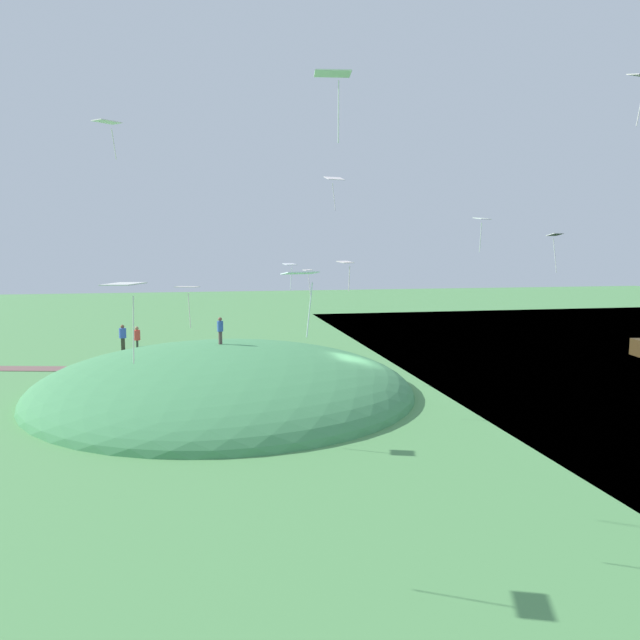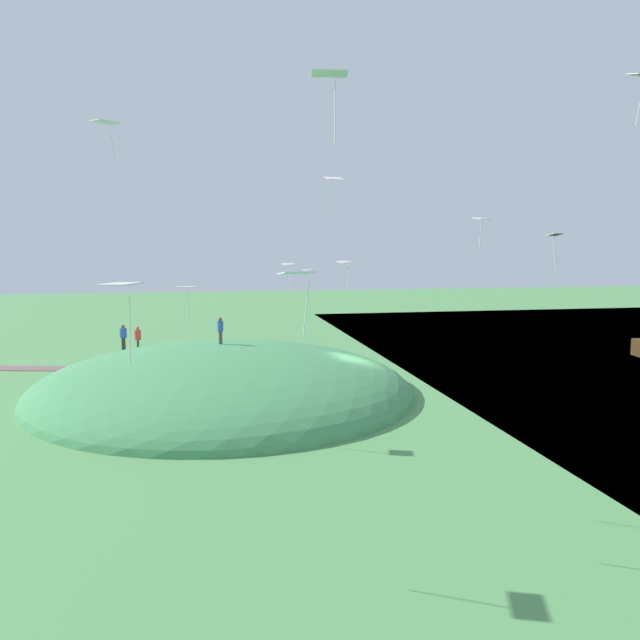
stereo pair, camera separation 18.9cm
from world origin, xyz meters
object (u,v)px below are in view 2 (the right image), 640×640
kite_6 (106,124)px  kite_8 (555,238)px  kite_0 (121,287)px  kite_12 (186,289)px  kite_1 (334,180)px  person_walking_path (138,336)px  kite_2 (640,78)px  person_near_shore (220,327)px  person_watching_kites (123,334)px  kite_9 (308,273)px  kite_11 (345,264)px  kite_5 (330,77)px  kite_7 (481,221)px  kite_13 (289,267)px  kite_3 (298,277)px

kite_6 → kite_8: size_ratio=0.66×
kite_0 → kite_12: (-1.44, -10.51, -0.78)m
kite_1 → kite_12: (8.38, 8.51, -5.68)m
person_walking_path → kite_2: (-22.09, 21.93, 13.05)m
person_near_shore → person_walking_path: size_ratio=0.88×
person_watching_kites → kite_9: (-11.61, 3.95, 4.04)m
person_watching_kites → kite_8: size_ratio=0.84×
person_walking_path → kite_0: bearing=-175.9°
person_watching_kites → kite_11: bearing=-53.4°
kite_5 → kite_7: 15.21m
kite_13 → kite_9: bearing=-107.5°
person_watching_kites → kite_13: (-9.54, 10.50, 4.70)m
person_watching_kites → kite_12: size_ratio=0.91×
kite_11 → kite_0: bearing=53.1°
kite_9 → person_walking_path: bearing=-32.8°
kite_7 → kite_1: bearing=-49.5°
person_watching_kites → kite_11: kite_11 is taller
person_near_shore → kite_11: bearing=-83.6°
kite_0 → kite_7: bearing=-142.8°
kite_9 → kite_6: bearing=56.5°
person_walking_path → kite_9: 13.89m
kite_5 → kite_6: 8.72m
kite_0 → kite_2: (-19.65, -5.97, 7.79)m
kite_8 → kite_1: bearing=-39.9°
kite_3 → kite_6: kite_6 is taller
kite_0 → kite_3: 4.88m
kite_3 → kite_9: kite_3 is taller
kite_7 → kite_9: kite_7 is taller
person_watching_kites → person_walking_path: (-0.59, -3.13, -0.59)m
kite_12 → person_watching_kites: bearing=-72.6°
person_watching_kites → kite_7: size_ratio=0.97×
kite_11 → kite_12: bearing=9.6°
kite_1 → kite_6: bearing=49.5°
kite_2 → kite_8: 8.15m
kite_6 → kite_11: 12.44m
person_watching_kites → kite_13: size_ratio=1.18×
person_watching_kites → kite_9: size_ratio=0.81×
kite_7 → kite_13: 9.86m
person_walking_path → kite_0: size_ratio=0.86×
kite_0 → kite_12: 10.64m
kite_7 → kite_11: size_ratio=1.20×
kite_1 → person_watching_kites: bearing=-24.1°
person_walking_path → kite_5: bearing=-163.7°
kite_1 → kite_8: 12.81m
person_watching_kites → kite_5: 27.47m
person_walking_path → kite_8: bearing=-128.6°
person_walking_path → kite_11: bearing=-146.0°
kite_6 → kite_7: kite_6 is taller
person_watching_kites → kite_3: size_ratio=0.86×
kite_3 → kite_6: (5.93, -5.76, 5.14)m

